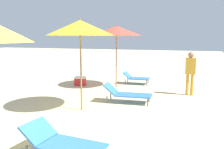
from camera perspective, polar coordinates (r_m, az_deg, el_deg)
The scene contains 7 objects.
lounger_nearest_shoreside at distance 4.50m, azimuth -11.87°, elevation -15.54°, with size 1.53×0.72×0.59m.
umbrella_second at distance 6.95m, azimuth -7.67°, elevation 11.02°, with size 1.94×1.94×2.70m.
lounger_second_shoreside at distance 7.93m, azimuth 3.55°, elevation -4.52°, with size 1.64×0.81×0.63m.
umbrella_farthest at distance 10.27m, azimuth 1.05°, elevation 10.44°, with size 2.14×2.14×2.71m.
lounger_farthest_shoreside at distance 11.18m, azimuth 5.78°, elevation -0.73°, with size 1.27×0.78×0.57m.
person_walking_near at distance 9.29m, azimuth 18.30°, elevation 1.21°, with size 0.38×0.26×1.63m.
cooler_box at distance 10.89m, azimuth -7.64°, elevation -1.57°, with size 0.52×0.42×0.40m.
Camera 1 is at (2.89, -2.57, 2.13)m, focal length 38.09 mm.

